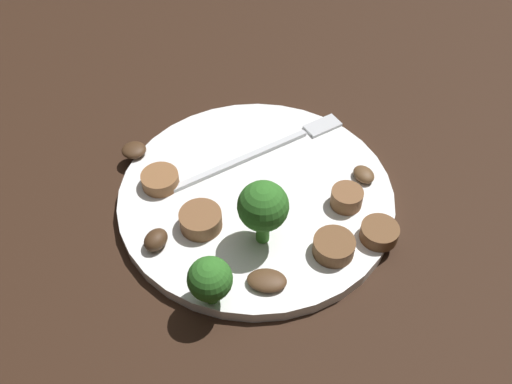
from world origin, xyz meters
TOP-DOWN VIEW (x-y plane):
  - ground_plane at (0.00, 0.00)m, footprint 1.40×1.40m
  - plate at (0.00, 0.00)m, footprint 0.24×0.24m
  - fork at (0.03, 0.05)m, footprint 0.18×0.04m
  - broccoli_floret_0 at (-0.07, -0.09)m, footprint 0.03×0.03m
  - broccoli_floret_1 at (-0.01, -0.05)m, footprint 0.04×0.04m
  - sausage_slice_0 at (0.07, -0.08)m, footprint 0.04×0.04m
  - sausage_slice_1 at (0.03, -0.08)m, footprint 0.05×0.05m
  - sausage_slice_2 at (-0.08, 0.04)m, footprint 0.05×0.05m
  - sausage_slice_3 at (0.07, -0.04)m, footprint 0.04×0.04m
  - sausage_slice_4 at (-0.06, -0.02)m, footprint 0.05×0.05m
  - mushroom_0 at (-0.10, -0.02)m, footprint 0.03×0.03m
  - mushroom_1 at (-0.09, 0.09)m, footprint 0.03×0.03m
  - mushroom_2 at (-0.03, -0.09)m, footprint 0.04×0.03m
  - mushroom_4 at (0.10, -0.02)m, footprint 0.02×0.02m

SIDE VIEW (x-z plane):
  - ground_plane at x=0.00m, z-range 0.00..0.00m
  - plate at x=0.00m, z-range 0.00..0.01m
  - fork at x=0.03m, z-range 0.01..0.02m
  - mushroom_2 at x=-0.03m, z-range 0.01..0.02m
  - mushroom_4 at x=0.10m, z-range 0.01..0.02m
  - mushroom_1 at x=-0.09m, z-range 0.01..0.02m
  - sausage_slice_2 at x=-0.08m, z-range 0.01..0.02m
  - sausage_slice_0 at x=0.07m, z-range 0.01..0.02m
  - mushroom_0 at x=-0.10m, z-range 0.01..0.03m
  - sausage_slice_1 at x=0.03m, z-range 0.01..0.03m
  - sausage_slice_4 at x=-0.06m, z-range 0.01..0.03m
  - sausage_slice_3 at x=0.07m, z-range 0.01..0.03m
  - broccoli_floret_0 at x=-0.07m, z-range 0.02..0.06m
  - broccoli_floret_1 at x=-0.01m, z-range 0.02..0.08m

